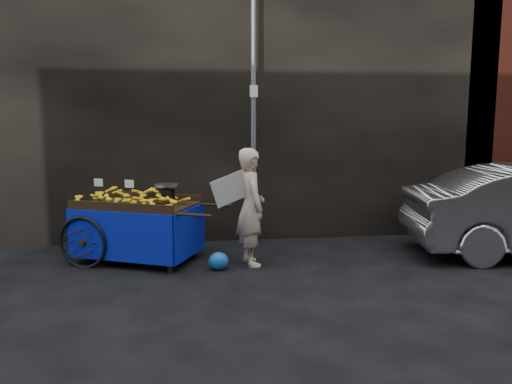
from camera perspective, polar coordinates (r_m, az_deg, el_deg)
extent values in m
plane|color=black|center=(6.73, -1.45, -8.76)|extent=(80.00, 80.00, 0.00)
cube|color=black|center=(9.02, -9.76, 11.51)|extent=(11.00, 2.00, 5.00)
cylinder|color=slate|center=(7.76, -0.30, 8.48)|extent=(0.08, 0.08, 4.00)
cube|color=white|center=(7.73, -0.26, 11.45)|extent=(0.12, 0.02, 0.18)
cube|color=black|center=(7.15, -13.42, -1.55)|extent=(1.83, 1.53, 0.06)
cube|color=black|center=(7.53, -11.68, -0.47)|extent=(1.44, 0.68, 0.10)
cube|color=black|center=(6.75, -15.39, -1.60)|extent=(1.44, 0.68, 0.10)
cube|color=black|center=(6.57, -9.85, -5.78)|extent=(0.06, 0.06, 0.78)
cube|color=black|center=(7.26, -7.07, -4.38)|extent=(0.06, 0.06, 0.78)
cylinder|color=black|center=(6.34, -7.17, -2.62)|extent=(0.46, 0.24, 0.04)
cylinder|color=black|center=(7.05, -4.59, -1.48)|extent=(0.46, 0.24, 0.04)
torus|color=black|center=(7.10, -19.22, -5.48)|extent=(0.69, 0.35, 0.73)
torus|color=black|center=(7.95, -14.74, -3.84)|extent=(0.69, 0.35, 0.73)
cylinder|color=black|center=(7.51, -16.85, -4.62)|extent=(0.50, 1.02, 0.05)
cube|color=#071A8E|center=(6.80, -15.44, -4.98)|extent=(1.47, 0.68, 0.66)
cube|color=#071A8E|center=(7.63, -11.45, -3.40)|extent=(1.47, 0.68, 0.66)
cube|color=#071A8E|center=(7.63, -18.47, -3.67)|extent=(0.44, 0.93, 0.66)
cube|color=#071A8E|center=(6.85, -7.58, -4.64)|extent=(0.44, 0.93, 0.66)
cube|color=black|center=(6.95, -10.13, -0.33)|extent=(0.22, 0.20, 0.16)
cylinder|color=silver|center=(6.94, -10.16, 0.78)|extent=(0.44, 0.44, 0.03)
cube|color=white|center=(7.30, -17.57, 1.05)|extent=(0.13, 0.07, 0.11)
cube|color=white|center=(7.04, -14.29, 0.92)|extent=(0.13, 0.07, 0.11)
imported|color=beige|center=(6.76, -0.61, -1.71)|extent=(0.49, 0.65, 1.60)
cube|color=silver|center=(6.55, -2.92, 0.39)|extent=(0.56, 0.21, 0.50)
ellipsoid|color=blue|center=(6.67, -4.29, -7.88)|extent=(0.27, 0.21, 0.24)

